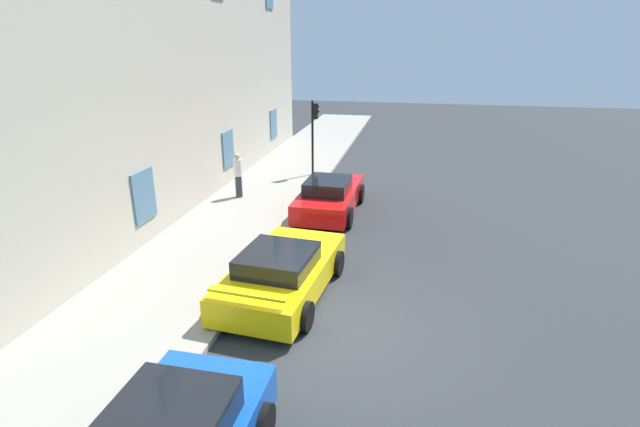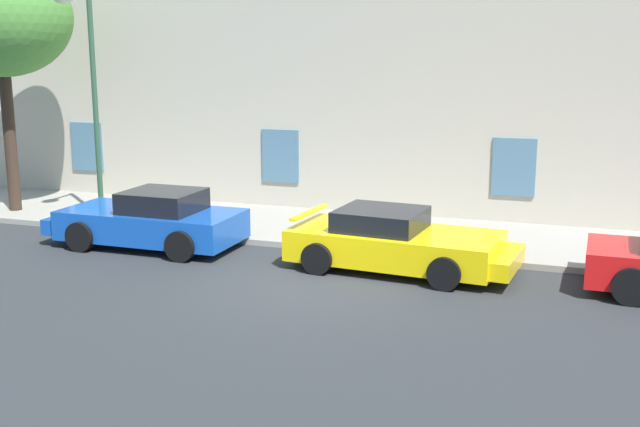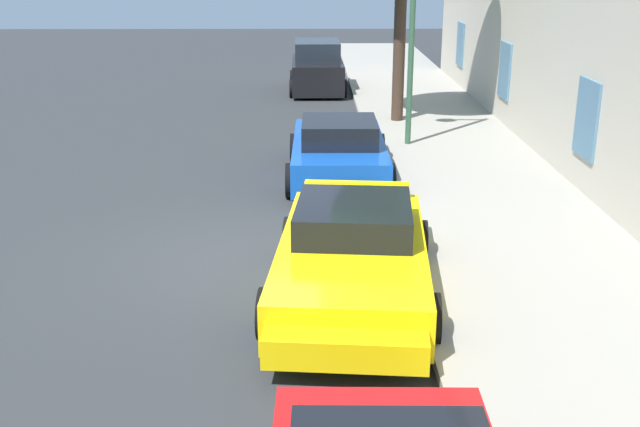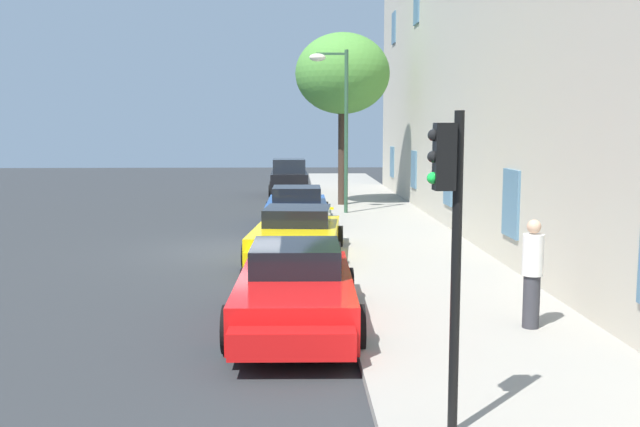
{
  "view_description": "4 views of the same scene",
  "coord_description": "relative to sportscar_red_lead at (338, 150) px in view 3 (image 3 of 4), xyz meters",
  "views": [
    {
      "loc": [
        -8.75,
        -1.32,
        5.9
      ],
      "look_at": [
        2.89,
        1.1,
        1.56
      ],
      "focal_mm": 26.85,
      "sensor_mm": 36.0,
      "label": 1
    },
    {
      "loc": [
        4.94,
        -13.86,
        4.62
      ],
      "look_at": [
        -0.49,
        1.92,
        1.04
      ],
      "focal_mm": 43.55,
      "sensor_mm": 36.0,
      "label": 2
    },
    {
      "loc": [
        11.01,
        1.11,
        4.58
      ],
      "look_at": [
        0.42,
        1.24,
        0.94
      ],
      "focal_mm": 42.18,
      "sensor_mm": 36.0,
      "label": 3
    },
    {
      "loc": [
        18.56,
        1.68,
        3.26
      ],
      "look_at": [
        0.87,
        2.28,
        1.1
      ],
      "focal_mm": 39.44,
      "sensor_mm": 36.0,
      "label": 4
    }
  ],
  "objects": [
    {
      "name": "hatchback_parked",
      "position": [
        -10.89,
        -0.37,
        0.2
      ],
      "size": [
        3.74,
        1.99,
        1.78
      ],
      "color": "black",
      "rests_on": "ground"
    },
    {
      "name": "sportscar_yellow_flank",
      "position": [
        6.17,
        -0.03,
        -0.03
      ],
      "size": [
        4.89,
        2.53,
        1.28
      ],
      "color": "yellow",
      "rests_on": "ground"
    },
    {
      "name": "ground_plane",
      "position": [
        4.75,
        -1.7,
        -0.61
      ],
      "size": [
        80.0,
        80.0,
        0.0
      ],
      "primitive_type": "plane",
      "color": "#2B2D30"
    },
    {
      "name": "sidewalk",
      "position": [
        4.75,
        2.8,
        -0.54
      ],
      "size": [
        60.0,
        3.93,
        0.14
      ],
      "primitive_type": "cube",
      "color": "gray",
      "rests_on": "ground"
    },
    {
      "name": "sportscar_red_lead",
      "position": [
        0.0,
        0.0,
        0.0
      ],
      "size": [
        4.61,
        2.2,
        1.36
      ],
      "color": "#144CB2",
      "rests_on": "ground"
    }
  ]
}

